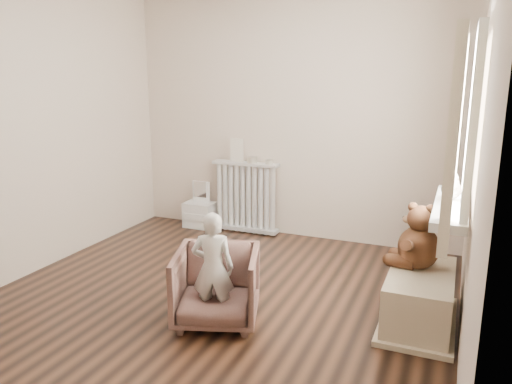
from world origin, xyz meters
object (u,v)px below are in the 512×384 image
at_px(toy_vanity, 199,204).
at_px(armchair, 217,286).
at_px(teddy_bear, 420,231).
at_px(plush_cat, 452,186).
at_px(child, 213,268).
at_px(radiator, 246,198).
at_px(toy_bench, 420,298).

distance_m(toy_vanity, armchair, 2.31).
distance_m(armchair, teddy_bear, 1.51).
bearing_deg(plush_cat, armchair, -178.32).
bearing_deg(child, armchair, -108.70).
bearing_deg(radiator, child, -72.37).
height_order(child, toy_bench, child).
bearing_deg(radiator, armchair, -71.95).
relative_size(radiator, armchair, 1.34).
distance_m(armchair, toy_bench, 1.46).
xyz_separation_m(teddy_bear, plush_cat, (0.18, 0.08, 0.33)).
distance_m(toy_bench, teddy_bear, 0.48).
relative_size(armchair, plush_cat, 2.68).
bearing_deg(armchair, toy_bench, 2.55).
bearing_deg(teddy_bear, child, -145.17).
height_order(toy_vanity, armchair, armchair).
bearing_deg(armchair, child, -108.70).
relative_size(armchair, teddy_bear, 1.27).
relative_size(armchair, toy_bench, 0.72).
bearing_deg(toy_vanity, toy_bench, -29.02).
height_order(radiator, armchair, radiator).
height_order(child, plush_cat, plush_cat).
bearing_deg(child, toy_vanity, -77.38).
bearing_deg(armchair, radiator, 89.35).
bearing_deg(child, teddy_bear, -171.41).
height_order(armchair, toy_bench, armchair).
xyz_separation_m(armchair, child, (0.00, -0.05, 0.16)).
bearing_deg(armchair, toy_vanity, 103.26).
height_order(toy_vanity, toy_bench, toy_vanity).
xyz_separation_m(toy_bench, teddy_bear, (-0.04, 0.10, 0.47)).
relative_size(toy_vanity, toy_bench, 0.64).
distance_m(toy_vanity, plush_cat, 3.09).
height_order(armchair, child, child).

